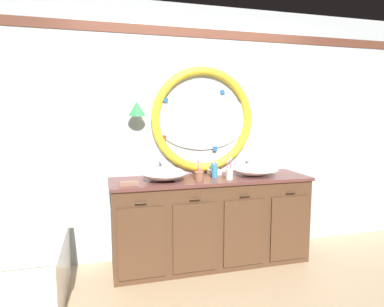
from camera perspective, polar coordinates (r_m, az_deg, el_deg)
ground_plane at (r=3.29m, az=3.02°, el=-20.27°), size 14.00×14.00×0.00m
back_wall_assembly at (r=3.50m, az=0.26°, el=3.81°), size 6.40×0.26×2.60m
vanity_counter at (r=3.39m, az=3.23°, el=-11.41°), size 1.98×0.60×0.87m
sink_basin_left at (r=3.13m, az=-4.80°, el=-3.51°), size 0.42×0.42×0.13m
sink_basin_right at (r=3.42m, az=10.94°, el=-2.73°), size 0.46×0.46×0.13m
faucet_set_left at (r=3.34m, az=-5.48°, el=-2.84°), size 0.24×0.15×0.17m
faucet_set_right at (r=3.62m, az=9.39°, el=-2.35°), size 0.24×0.12×0.14m
toothbrush_holder_left at (r=3.12m, az=1.26°, el=-3.80°), size 0.09×0.09×0.22m
toothbrush_holder_right at (r=3.18m, az=6.48°, el=-3.47°), size 0.08×0.08×0.21m
soap_dispenser at (r=3.28m, az=3.94°, el=-2.94°), size 0.06×0.07×0.16m
folded_hand_towel at (r=2.98m, az=-10.89°, el=-5.11°), size 0.17×0.12×0.03m
toiletry_basket at (r=3.44m, az=3.87°, el=-3.13°), size 0.13×0.12×0.12m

